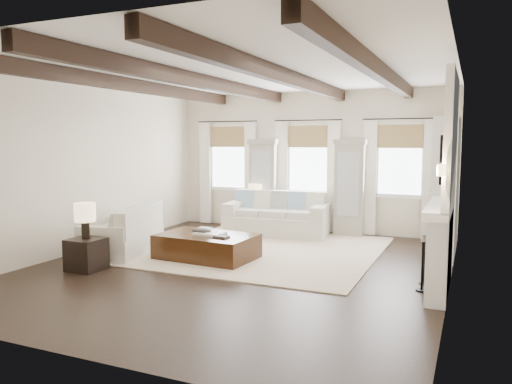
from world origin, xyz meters
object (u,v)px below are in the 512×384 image
at_px(side_table_back, 255,219).
at_px(sofa_left, 126,233).
at_px(sofa_back, 277,217).
at_px(ottoman, 207,247).
at_px(side_table_front, 86,254).

bearing_deg(side_table_back, sofa_left, -113.59).
distance_m(sofa_back, ottoman, 2.66).
bearing_deg(side_table_front, sofa_left, 100.42).
height_order(ottoman, side_table_back, side_table_back).
relative_size(sofa_left, ottoman, 1.31).
xyz_separation_m(side_table_front, side_table_back, (1.08, 4.37, 0.01)).
distance_m(ottoman, side_table_front, 2.02).
height_order(sofa_back, side_table_back, sofa_back).
bearing_deg(sofa_back, sofa_left, -126.04).
bearing_deg(ottoman, side_table_front, -131.23).
distance_m(sofa_left, side_table_front, 1.36).
xyz_separation_m(sofa_back, sofa_left, (-1.99, -2.74, -0.03)).
bearing_deg(sofa_left, side_table_back, 66.41).
bearing_deg(sofa_left, side_table_front, -79.58).
bearing_deg(side_table_back, sofa_back, -24.04).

